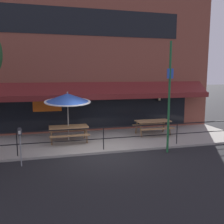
# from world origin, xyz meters

# --- Properties ---
(ground_plane) EXTENTS (120.00, 120.00, 0.00)m
(ground_plane) POSITION_xyz_m (0.00, 0.00, 0.00)
(ground_plane) COLOR black
(patio_deck) EXTENTS (15.00, 4.00, 0.10)m
(patio_deck) POSITION_xyz_m (0.00, 2.00, 0.05)
(patio_deck) COLOR #9E998E
(patio_deck) RESTS_ON ground
(restaurant_building) EXTENTS (15.00, 1.60, 8.58)m
(restaurant_building) POSITION_xyz_m (0.00, 4.23, 4.25)
(restaurant_building) COLOR brown
(restaurant_building) RESTS_ON ground
(patio_railing) EXTENTS (13.84, 0.04, 0.97)m
(patio_railing) POSITION_xyz_m (0.00, 0.30, 0.80)
(patio_railing) COLOR black
(patio_railing) RESTS_ON patio_deck
(picnic_table_left) EXTENTS (1.80, 1.42, 0.76)m
(picnic_table_left) POSITION_xyz_m (-1.32, 1.87, 0.71)
(picnic_table_left) COLOR #997047
(picnic_table_left) RESTS_ON patio_deck
(picnic_table_centre) EXTENTS (1.80, 1.42, 0.76)m
(picnic_table_centre) POSITION_xyz_m (3.11, 2.21, 0.71)
(picnic_table_centre) COLOR #997047
(picnic_table_centre) RESTS_ON patio_deck
(patio_umbrella_left) EXTENTS (2.14, 2.14, 2.38)m
(patio_umbrella_left) POSITION_xyz_m (-1.32, 1.99, 2.18)
(patio_umbrella_left) COLOR #B7B2A8
(patio_umbrella_left) RESTS_ON patio_deck
(parking_meter_near) EXTENTS (0.15, 0.16, 1.42)m
(parking_meter_near) POSITION_xyz_m (-3.23, -0.60, 1.15)
(parking_meter_near) COLOR gray
(parking_meter_near) RESTS_ON ground
(street_sign_pole) EXTENTS (0.28, 0.09, 4.59)m
(street_sign_pole) POSITION_xyz_m (2.60, -0.45, 2.35)
(street_sign_pole) COLOR #1E6033
(street_sign_pole) RESTS_ON ground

